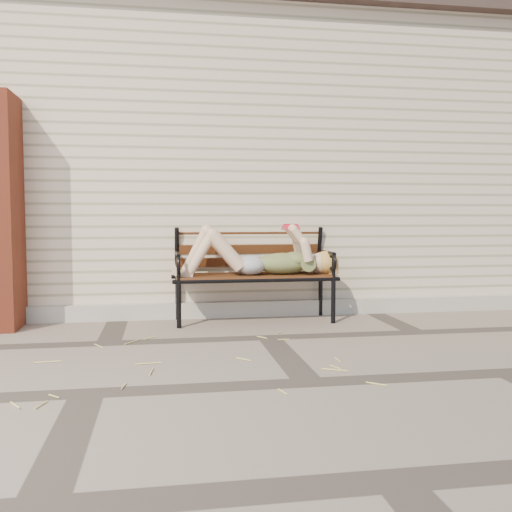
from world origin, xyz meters
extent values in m
plane|color=#75645A|center=(0.00, 0.00, 0.00)|extent=(80.00, 80.00, 0.00)
cube|color=beige|center=(0.00, 3.00, 1.50)|extent=(8.00, 4.00, 3.00)
cube|color=#40322E|center=(0.00, 3.00, 3.15)|extent=(8.30, 4.30, 0.30)
cube|color=#ABA69B|center=(0.00, 0.97, 0.07)|extent=(8.00, 0.10, 0.15)
cylinder|color=black|center=(-0.70, 0.51, 0.21)|extent=(0.04, 0.04, 0.42)
cylinder|color=black|center=(-0.70, 0.93, 0.21)|extent=(0.04, 0.04, 0.42)
cylinder|color=black|center=(0.69, 0.51, 0.21)|extent=(0.04, 0.04, 0.42)
cylinder|color=black|center=(0.69, 0.93, 0.21)|extent=(0.04, 0.04, 0.42)
cube|color=#4F2F14|center=(-0.01, 0.72, 0.42)|extent=(1.42, 0.46, 0.03)
cylinder|color=black|center=(-0.01, 0.51, 0.40)|extent=(1.50, 0.04, 0.04)
cylinder|color=black|center=(-0.01, 0.93, 0.40)|extent=(1.50, 0.04, 0.04)
torus|color=black|center=(-0.01, 1.03, 0.89)|extent=(0.26, 0.03, 0.26)
ellipsoid|color=#092D43|center=(0.26, 0.69, 0.53)|extent=(0.51, 0.29, 0.20)
ellipsoid|color=#092D43|center=(0.37, 0.69, 0.57)|extent=(0.24, 0.28, 0.15)
ellipsoid|color=#A0A0A4|center=(-0.04, 0.69, 0.52)|extent=(0.28, 0.32, 0.18)
sphere|color=beige|center=(0.62, 0.69, 0.53)|extent=(0.21, 0.21, 0.21)
ellipsoid|color=tan|center=(0.67, 0.69, 0.54)|extent=(0.23, 0.24, 0.22)
cube|color=red|center=(0.33, 0.69, 0.89)|extent=(0.13, 0.02, 0.02)
cube|color=beige|center=(0.33, 0.65, 0.86)|extent=(0.13, 0.08, 0.05)
cube|color=beige|center=(0.33, 0.73, 0.86)|extent=(0.13, 0.08, 0.05)
cube|color=red|center=(0.33, 0.65, 0.87)|extent=(0.14, 0.09, 0.05)
cube|color=red|center=(0.33, 0.73, 0.87)|extent=(0.14, 0.09, 0.05)
cylinder|color=#D0C565|center=(-0.15, -1.25, 0.01)|extent=(0.08, 0.16, 0.01)
cylinder|color=#D0C565|center=(-0.04, -1.24, 0.01)|extent=(0.05, 0.11, 0.01)
cylinder|color=#D0C565|center=(0.16, 0.10, 0.01)|extent=(0.10, 0.15, 0.01)
cylinder|color=#D0C565|center=(-1.55, -0.44, 0.01)|extent=(0.02, 0.18, 0.01)
cylinder|color=#D0C565|center=(-0.38, -1.22, 0.01)|extent=(0.04, 0.09, 0.01)
cylinder|color=#D0C565|center=(-0.35, -1.28, 0.01)|extent=(0.07, 0.14, 0.01)
cylinder|color=#D0C565|center=(-0.19, -0.86, 0.01)|extent=(0.10, 0.14, 0.01)
cylinder|color=#D0C565|center=(-0.96, -0.64, 0.01)|extent=(0.08, 0.15, 0.01)
cylinder|color=#D0C565|center=(-0.24, -0.70, 0.01)|extent=(0.16, 0.09, 0.01)
cylinder|color=#D0C565|center=(-1.09, -1.06, 0.01)|extent=(0.08, 0.06, 0.01)
cylinder|color=#D0C565|center=(-0.46, -0.01, 0.01)|extent=(0.04, 0.13, 0.01)
cylinder|color=#D0C565|center=(-0.17, -1.23, 0.01)|extent=(0.06, 0.06, 0.01)
cylinder|color=#D0C565|center=(0.23, -0.59, 0.01)|extent=(0.09, 0.11, 0.01)
cylinder|color=#D0C565|center=(-1.61, -0.76, 0.01)|extent=(0.14, 0.08, 0.01)
cylinder|color=#D0C565|center=(-1.96, 0.08, 0.01)|extent=(0.04, 0.10, 0.01)
cylinder|color=#D0C565|center=(-1.57, -1.35, 0.01)|extent=(0.06, 0.15, 0.01)
cylinder|color=#D0C565|center=(-1.74, -0.10, 0.01)|extent=(0.03, 0.09, 0.01)
cylinder|color=#D0C565|center=(-0.55, -1.21, 0.01)|extent=(0.11, 0.14, 0.01)
cylinder|color=#D0C565|center=(-1.45, -0.29, 0.01)|extent=(0.06, 0.10, 0.01)
cylinder|color=#D0C565|center=(-0.62, 0.01, 0.01)|extent=(0.13, 0.07, 0.01)
cylinder|color=#D0C565|center=(-0.36, -0.62, 0.01)|extent=(0.05, 0.09, 0.01)
camera|label=1|loc=(-0.84, -4.41, 0.97)|focal=40.00mm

